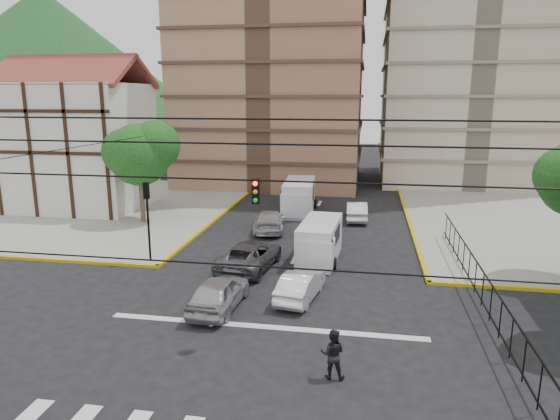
% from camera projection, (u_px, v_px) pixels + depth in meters
% --- Properties ---
extents(ground, '(160.00, 160.00, 0.00)m').
position_uv_depth(ground, '(258.00, 341.00, 18.97)').
color(ground, black).
rests_on(ground, ground).
extents(sidewalk_nw, '(26.00, 26.00, 0.15)m').
position_uv_depth(sidewalk_nw, '(74.00, 206.00, 41.47)').
color(sidewalk_nw, gray).
rests_on(sidewalk_nw, ground).
extents(stop_line, '(13.00, 0.40, 0.01)m').
position_uv_depth(stop_line, '(264.00, 327.00, 20.12)').
color(stop_line, silver).
rests_on(stop_line, ground).
extents(tudor_building, '(10.80, 8.05, 12.23)m').
position_uv_depth(tudor_building, '(79.00, 144.00, 40.13)').
color(tudor_building, silver).
rests_on(tudor_building, ground).
extents(distant_hill, '(70.00, 70.00, 28.00)m').
position_uv_depth(distant_hill, '(47.00, 68.00, 92.13)').
color(distant_hill, '#194D1C').
rests_on(distant_hill, ground).
extents(park_fence, '(0.10, 22.50, 1.66)m').
position_uv_depth(park_fence, '(481.00, 309.00, 21.80)').
color(park_fence, black).
rests_on(park_fence, ground).
extents(tree_tudor, '(5.39, 4.40, 7.43)m').
position_uv_depth(tree_tudor, '(140.00, 152.00, 35.14)').
color(tree_tudor, '#473828').
rests_on(tree_tudor, ground).
extents(traffic_light_nw, '(0.28, 0.22, 4.40)m').
position_uv_depth(traffic_light_nw, '(147.00, 209.00, 27.05)').
color(traffic_light_nw, black).
rests_on(traffic_light_nw, ground).
extents(traffic_light_hanging, '(18.00, 9.12, 0.92)m').
position_uv_depth(traffic_light_hanging, '(242.00, 200.00, 15.68)').
color(traffic_light_hanging, black).
rests_on(traffic_light_hanging, ground).
extents(van_right_lane, '(2.25, 5.05, 2.22)m').
position_uv_depth(van_right_lane, '(319.00, 242.00, 27.86)').
color(van_right_lane, silver).
rests_on(van_right_lane, ground).
extents(van_left_lane, '(2.56, 5.82, 2.57)m').
position_uv_depth(van_left_lane, '(299.00, 198.00, 39.06)').
color(van_left_lane, silver).
rests_on(van_left_lane, ground).
extents(car_silver_front_left, '(2.00, 4.45, 1.49)m').
position_uv_depth(car_silver_front_left, '(219.00, 293.00, 21.68)').
color(car_silver_front_left, '#AFAEB3').
rests_on(car_silver_front_left, ground).
extents(car_white_front_right, '(2.01, 4.13, 1.30)m').
position_uv_depth(car_white_front_right, '(301.00, 285.00, 22.76)').
color(car_white_front_right, white).
rests_on(car_white_front_right, ground).
extents(car_grey_mid_left, '(3.04, 5.51, 1.46)m').
position_uv_depth(car_grey_mid_left, '(250.00, 255.00, 26.75)').
color(car_grey_mid_left, '#585B60').
rests_on(car_grey_mid_left, ground).
extents(car_silver_rear_left, '(2.65, 5.14, 1.42)m').
position_uv_depth(car_silver_rear_left, '(269.00, 221.00, 34.18)').
color(car_silver_rear_left, silver).
rests_on(car_silver_rear_left, ground).
extents(car_darkgrey_mid_right, '(1.88, 3.88, 1.28)m').
position_uv_depth(car_darkgrey_mid_right, '(321.00, 226.00, 33.17)').
color(car_darkgrey_mid_right, '#28282B').
rests_on(car_darkgrey_mid_right, ground).
extents(car_white_rear_right, '(1.66, 4.32, 1.40)m').
position_uv_depth(car_white_rear_right, '(357.00, 211.00, 37.11)').
color(car_white_rear_right, white).
rests_on(car_white_rear_right, ground).
extents(pedestrian_crosswalk, '(0.83, 0.65, 1.71)m').
position_uv_depth(pedestrian_crosswalk, '(333.00, 354.00, 16.32)').
color(pedestrian_crosswalk, black).
rests_on(pedestrian_crosswalk, ground).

